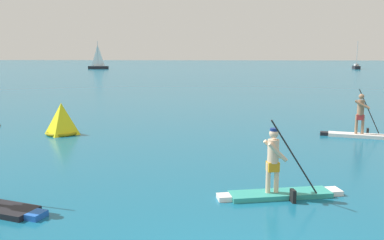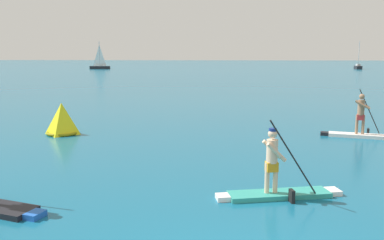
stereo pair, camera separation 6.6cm
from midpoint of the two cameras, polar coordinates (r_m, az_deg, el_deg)
name	(u,v)px [view 1 (the left image)]	position (r m, az deg, el deg)	size (l,w,h in m)	color
paddleboarder_mid_center	(279,182)	(9.61, 11.98, -8.60)	(2.97, 1.12, 1.92)	teal
paddleboarder_far_right	(362,128)	(17.38, 22.81, -1.11)	(3.15, 1.15, 1.91)	white
race_marker_buoy	(62,120)	(17.45, -18.06, -0.04)	(1.32, 1.32, 1.31)	yellow
sailboat_left_horizon	(98,65)	(93.66, -13.16, 7.63)	(4.49, 1.17, 6.11)	black
sailboat_right_horizon	(356,65)	(98.23, 22.23, 7.18)	(1.94, 5.23, 6.22)	black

